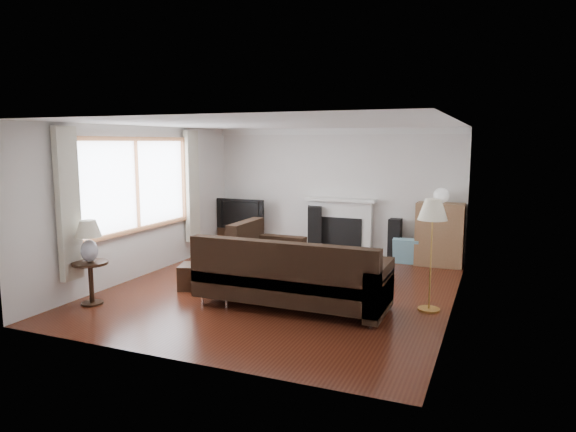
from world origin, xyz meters
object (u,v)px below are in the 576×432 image
at_px(coffee_table, 335,268).
at_px(side_table, 91,283).
at_px(sectional_sofa, 292,274).
at_px(floor_lamp, 431,255).
at_px(tv_stand, 241,238).
at_px(bookshelf, 440,235).

height_order(coffee_table, side_table, side_table).
distance_m(sectional_sofa, floor_lamp, 1.87).
bearing_deg(side_table, floor_lamp, 19.14).
relative_size(tv_stand, sectional_sofa, 0.32).
relative_size(tv_stand, side_table, 1.49).
relative_size(sectional_sofa, coffee_table, 2.42).
height_order(sectional_sofa, side_table, sectional_sofa).
bearing_deg(sectional_sofa, tv_stand, 127.75).
xyz_separation_m(bookshelf, floor_lamp, (0.17, -2.64, 0.18)).
height_order(bookshelf, floor_lamp, floor_lamp).
bearing_deg(coffee_table, bookshelf, 28.81).
height_order(bookshelf, sectional_sofa, bookshelf).
relative_size(bookshelf, floor_lamp, 0.76).
bearing_deg(tv_stand, sectional_sofa, -52.25).
distance_m(bookshelf, sectional_sofa, 3.57).
height_order(floor_lamp, side_table, floor_lamp).
xyz_separation_m(sectional_sofa, floor_lamp, (1.76, 0.55, 0.30)).
bearing_deg(sectional_sofa, side_table, -159.71).
xyz_separation_m(tv_stand, side_table, (-0.15, -4.14, 0.08)).
distance_m(sectional_sofa, coffee_table, 1.46).
relative_size(sectional_sofa, side_table, 4.66).
xyz_separation_m(bookshelf, side_table, (-4.20, -4.16, -0.27)).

